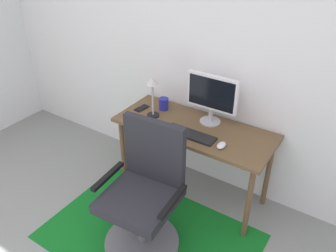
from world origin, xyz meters
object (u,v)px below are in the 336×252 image
at_px(coffee_cup, 164,104).
at_px(desk, 194,135).
at_px(keyboard, 190,134).
at_px(office_chair, 144,201).
at_px(monitor, 212,95).
at_px(computer_mouse, 221,145).
at_px(desk_lamp, 152,89).
at_px(cell_phone, 142,108).

bearing_deg(coffee_cup, desk, -16.75).
height_order(desk, keyboard, keyboard).
relative_size(keyboard, office_chair, 0.41).
distance_m(monitor, computer_mouse, 0.45).
bearing_deg(monitor, coffee_cup, -177.06).
distance_m(computer_mouse, coffee_cup, 0.76).
relative_size(desk, desk_lamp, 3.72).
height_order(keyboard, coffee_cup, coffee_cup).
distance_m(monitor, office_chair, 1.02).
relative_size(monitor, keyboard, 1.05).
bearing_deg(desk, desk_lamp, -174.20).
bearing_deg(coffee_cup, keyboard, -30.27).
xyz_separation_m(coffee_cup, cell_phone, (-0.17, -0.10, -0.05)).
distance_m(desk, monitor, 0.38).
bearing_deg(cell_phone, monitor, 18.44).
height_order(coffee_cup, desk_lamp, desk_lamp).
height_order(desk, monitor, monitor).
distance_m(desk, cell_phone, 0.57).
xyz_separation_m(desk, cell_phone, (-0.56, 0.01, 0.09)).
bearing_deg(desk, coffee_cup, 163.25).
xyz_separation_m(keyboard, desk_lamp, (-0.44, 0.09, 0.25)).
distance_m(cell_phone, office_chair, 0.95).
height_order(cell_phone, desk_lamp, desk_lamp).
distance_m(desk, coffee_cup, 0.43).
distance_m(computer_mouse, office_chair, 0.73).
relative_size(desk, monitor, 3.05).
bearing_deg(desk, keyboard, -73.11).
bearing_deg(desk, computer_mouse, -24.73).
distance_m(keyboard, computer_mouse, 0.29).
relative_size(keyboard, desk_lamp, 1.17).
xyz_separation_m(keyboard, computer_mouse, (0.29, -0.02, 0.01)).
relative_size(desk, cell_phone, 9.79).
distance_m(monitor, coffee_cup, 0.51).
height_order(cell_phone, office_chair, office_chair).
bearing_deg(office_chair, cell_phone, 122.94).
bearing_deg(monitor, desk, -119.16).
xyz_separation_m(monitor, coffee_cup, (-0.47, -0.02, -0.20)).
distance_m(keyboard, desk_lamp, 0.51).
bearing_deg(monitor, desk_lamp, -159.13).
relative_size(computer_mouse, coffee_cup, 0.95).
xyz_separation_m(desk, keyboard, (0.04, -0.13, 0.09)).
bearing_deg(cell_phone, desk, 5.86).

